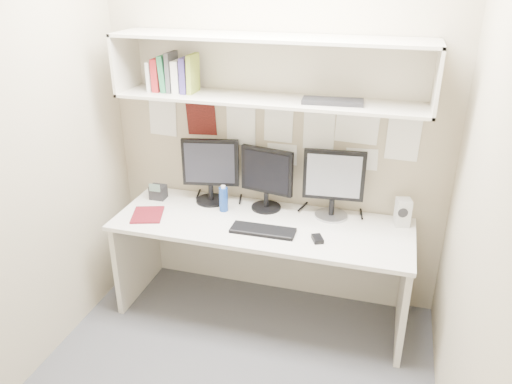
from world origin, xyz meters
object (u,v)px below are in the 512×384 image
(monitor_right, at_px, (333,181))
(desk_phone, at_px, (158,192))
(desk, at_px, (262,268))
(maroon_notebook, at_px, (148,215))
(keyboard, at_px, (263,231))
(monitor_center, at_px, (267,176))
(speaker, at_px, (403,212))
(monitor_left, at_px, (211,168))

(monitor_right, bearing_deg, desk_phone, 178.10)
(desk, distance_m, maroon_notebook, 0.88)
(keyboard, bearing_deg, monitor_center, 100.47)
(desk, height_order, speaker, speaker)
(monitor_center, relative_size, keyboard, 1.06)
(desk, relative_size, monitor_right, 4.19)
(speaker, bearing_deg, desk, 179.95)
(monitor_right, bearing_deg, maroon_notebook, -169.20)
(monitor_left, distance_m, speaker, 1.36)
(keyboard, bearing_deg, desk_phone, 161.59)
(speaker, relative_size, maroon_notebook, 0.76)
(monitor_center, height_order, keyboard, monitor_center)
(monitor_right, xyz_separation_m, keyboard, (-0.39, -0.35, -0.25))
(keyboard, height_order, desk_phone, desk_phone)
(monitor_left, height_order, keyboard, monitor_left)
(maroon_notebook, bearing_deg, monitor_right, -2.19)
(keyboard, relative_size, maroon_notebook, 1.71)
(maroon_notebook, bearing_deg, monitor_left, 27.29)
(monitor_left, bearing_deg, speaker, -11.25)
(monitor_left, height_order, monitor_right, monitor_right)
(desk, distance_m, speaker, 1.04)
(monitor_center, bearing_deg, desk, -71.79)
(monitor_left, height_order, speaker, monitor_left)
(desk, xyz_separation_m, monitor_right, (0.44, 0.22, 0.62))
(monitor_center, distance_m, maroon_notebook, 0.87)
(maroon_notebook, bearing_deg, monitor_center, 6.54)
(monitor_center, distance_m, speaker, 0.94)
(monitor_left, height_order, maroon_notebook, monitor_left)
(monitor_left, bearing_deg, monitor_center, -11.25)
(desk_phone, bearing_deg, monitor_left, 9.43)
(desk, xyz_separation_m, speaker, (0.90, 0.22, 0.46))
(desk, relative_size, speaker, 10.74)
(monitor_left, bearing_deg, keyboard, -47.11)
(desk, relative_size, monitor_center, 4.48)
(speaker, height_order, desk_phone, speaker)
(keyboard, xyz_separation_m, desk_phone, (-0.88, 0.28, 0.04))
(monitor_right, bearing_deg, desk, -158.36)
(maroon_notebook, distance_m, desk_phone, 0.29)
(monitor_center, relative_size, maroon_notebook, 1.81)
(desk, bearing_deg, monitor_right, 26.71)
(monitor_left, relative_size, desk_phone, 3.51)
(speaker, xyz_separation_m, desk_phone, (-1.74, -0.07, -0.04))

